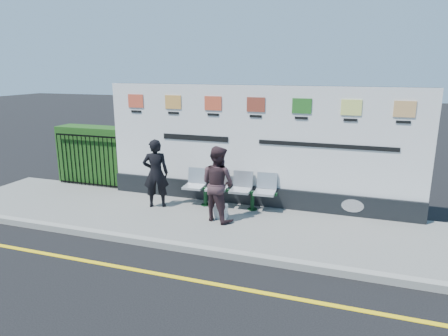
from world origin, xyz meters
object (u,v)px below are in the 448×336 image
billboard (256,155)px  woman_left (156,173)px  bench (229,198)px  woman_right (218,184)px

billboard → woman_left: 2.54m
bench → woman_left: bearing=-166.8°
bench → woman_right: 1.07m
billboard → woman_right: size_ratio=4.61×
billboard → woman_right: billboard is taller
woman_right → woman_left: bearing=10.1°
bench → woman_left: size_ratio=1.34×
bench → woman_right: bearing=-91.6°
woman_right → bench: bearing=-66.7°
billboard → woman_right: bearing=-111.6°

